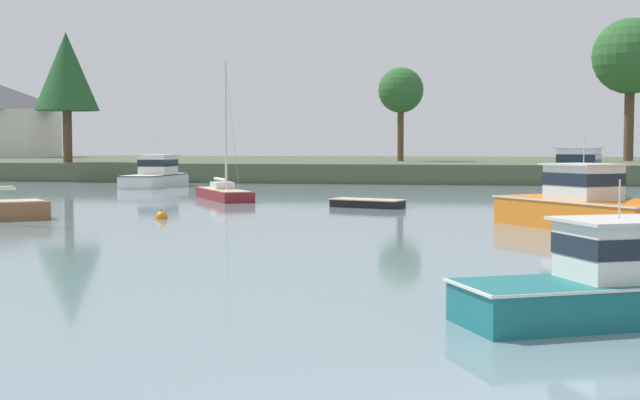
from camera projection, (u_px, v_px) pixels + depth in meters
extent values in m
cube|color=#4C563D|center=(482.00, 167.00, 85.54)|extent=(219.20, 41.51, 1.53)
cube|color=#669ECC|center=(579.00, 193.00, 49.52)|extent=(4.64, 8.83, 2.09)
cone|color=#669ECC|center=(588.00, 190.00, 53.35)|extent=(2.86, 2.88, 2.34)
cube|color=black|center=(579.00, 176.00, 49.45)|extent=(4.78, 9.02, 0.05)
cube|color=silver|center=(579.00, 162.00, 49.38)|extent=(2.73, 3.31, 1.52)
cube|color=#19232D|center=(579.00, 159.00, 49.37)|extent=(2.79, 3.37, 0.55)
cube|color=beige|center=(579.00, 148.00, 49.33)|extent=(3.14, 3.73, 0.06)
cylinder|color=silver|center=(580.00, 137.00, 49.29)|extent=(0.03, 0.03, 1.15)
cube|color=#196B70|center=(614.00, 312.00, 15.48)|extent=(5.90, 4.09, 1.17)
cube|color=silver|center=(615.00, 281.00, 15.45)|extent=(6.04, 4.20, 0.05)
cube|color=silver|center=(618.00, 251.00, 15.43)|extent=(2.24, 2.10, 1.02)
cube|color=#19232D|center=(619.00, 245.00, 15.42)|extent=(2.28, 2.14, 0.37)
cube|color=beige|center=(619.00, 220.00, 15.39)|extent=(2.53, 2.40, 0.06)
cylinder|color=silver|center=(620.00, 199.00, 15.37)|extent=(0.03, 0.03, 0.70)
cube|color=black|center=(367.00, 205.00, 42.92)|extent=(3.78, 2.53, 0.54)
cube|color=#C6B289|center=(367.00, 200.00, 42.91)|extent=(3.95, 2.68, 0.05)
cube|color=tan|center=(367.00, 200.00, 42.91)|extent=(0.50, 1.21, 0.03)
cube|color=maroon|center=(224.00, 198.00, 48.81)|extent=(4.79, 6.36, 0.94)
cube|color=#CCB78E|center=(224.00, 189.00, 48.77)|extent=(4.41, 5.93, 0.04)
cube|color=silver|center=(222.00, 185.00, 49.06)|extent=(1.65, 1.77, 0.39)
cylinder|color=silver|center=(226.00, 125.00, 48.06)|extent=(0.13, 0.13, 7.12)
cylinder|color=silver|center=(220.00, 180.00, 49.46)|extent=(1.43, 2.25, 0.10)
cylinder|color=silver|center=(220.00, 179.00, 49.45)|extent=(1.33, 2.05, 0.14)
cylinder|color=#999999|center=(232.00, 125.00, 46.87)|extent=(1.37, 2.22, 7.08)
cube|color=white|center=(155.00, 184.00, 62.90)|extent=(2.75, 7.23, 1.41)
cone|color=white|center=(173.00, 182.00, 66.40)|extent=(2.34, 2.07, 2.27)
cube|color=black|center=(155.00, 175.00, 62.86)|extent=(2.86, 7.37, 0.05)
cube|color=silver|center=(158.00, 165.00, 63.50)|extent=(2.11, 2.75, 1.36)
cube|color=#19232D|center=(158.00, 163.00, 63.49)|extent=(2.15, 2.80, 0.49)
cube|color=beige|center=(158.00, 155.00, 63.45)|extent=(2.44, 3.08, 0.06)
cylinder|color=silver|center=(158.00, 144.00, 63.40)|extent=(0.03, 0.03, 1.48)
cube|color=orange|center=(581.00, 222.00, 32.05)|extent=(6.21, 7.13, 1.69)
cube|color=silver|center=(582.00, 200.00, 32.00)|extent=(6.37, 7.30, 0.05)
cube|color=silver|center=(583.00, 183.00, 31.89)|extent=(2.85, 2.92, 1.27)
cube|color=#19232D|center=(583.00, 179.00, 31.89)|extent=(2.91, 2.98, 0.46)
cube|color=beige|center=(584.00, 164.00, 31.85)|extent=(3.25, 3.32, 0.06)
cylinder|color=silver|center=(584.00, 148.00, 31.81)|extent=(0.03, 0.03, 1.14)
sphere|color=orange|center=(162.00, 217.00, 36.44)|extent=(0.49, 0.49, 0.49)
torus|color=#333338|center=(162.00, 210.00, 36.42)|extent=(0.12, 0.12, 0.02)
cylinder|color=brown|center=(629.00, 117.00, 79.37)|extent=(0.87, 0.87, 7.98)
sphere|color=#2D602D|center=(631.00, 56.00, 79.00)|extent=(6.88, 6.88, 6.88)
cylinder|color=brown|center=(401.00, 131.00, 78.66)|extent=(0.57, 0.57, 5.48)
sphere|color=#2D602D|center=(401.00, 90.00, 78.42)|extent=(4.09, 4.09, 4.09)
cylinder|color=brown|center=(67.00, 120.00, 72.92)|extent=(0.75, 0.75, 7.16)
cone|color=#235128|center=(66.00, 71.00, 72.66)|extent=(5.35, 5.35, 6.53)
cube|color=silver|center=(1.00, 134.00, 100.05)|extent=(11.01, 7.94, 5.40)
pyramid|color=#47474C|center=(0.00, 98.00, 99.77)|extent=(11.89, 8.57, 2.89)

